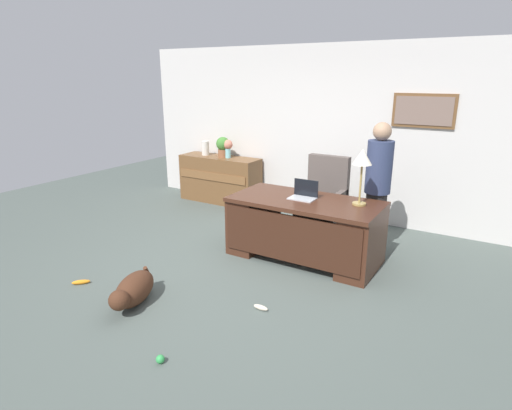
% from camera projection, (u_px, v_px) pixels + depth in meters
% --- Properties ---
extents(ground_plane, '(12.00, 12.00, 0.00)m').
position_uv_depth(ground_plane, '(242.00, 272.00, 4.98)').
color(ground_plane, '#4C5651').
extents(back_wall, '(7.00, 0.16, 2.70)m').
position_uv_depth(back_wall, '(331.00, 133.00, 6.70)').
color(back_wall, silver).
rests_on(back_wall, ground_plane).
extents(desk, '(1.84, 0.90, 0.77)m').
position_uv_depth(desk, '(304.00, 227.00, 5.23)').
color(desk, '#422316').
rests_on(desk, ground_plane).
extents(credenza, '(1.51, 0.50, 0.83)m').
position_uv_depth(credenza, '(220.00, 179.00, 7.65)').
color(credenza, brown).
rests_on(credenza, ground_plane).
extents(armchair, '(0.60, 0.59, 1.14)m').
position_uv_depth(armchair, '(323.00, 201.00, 6.02)').
color(armchair, '#564C47').
rests_on(armchair, ground_plane).
extents(person_standing, '(0.32, 0.32, 1.69)m').
position_uv_depth(person_standing, '(377.00, 188.00, 5.29)').
color(person_standing, '#262323').
rests_on(person_standing, ground_plane).
extents(dog_lying, '(0.49, 0.75, 0.30)m').
position_uv_depth(dog_lying, '(133.00, 290.00, 4.23)').
color(dog_lying, '#472819').
rests_on(dog_lying, ground_plane).
extents(laptop, '(0.32, 0.22, 0.22)m').
position_uv_depth(laptop, '(304.00, 194.00, 5.19)').
color(laptop, '#B2B5BA').
rests_on(laptop, desk).
extents(desk_lamp, '(0.22, 0.22, 0.66)m').
position_uv_depth(desk_lamp, '(362.00, 161.00, 4.79)').
color(desk_lamp, '#9E8447').
rests_on(desk_lamp, desk).
extents(vase_with_flowers, '(0.17, 0.17, 0.32)m').
position_uv_depth(vase_with_flowers, '(228.00, 147.00, 7.38)').
color(vase_with_flowers, '#81CBD4').
rests_on(vase_with_flowers, credenza).
extents(vase_empty, '(0.14, 0.14, 0.26)m').
position_uv_depth(vase_empty, '(205.00, 148.00, 7.65)').
color(vase_empty, silver).
rests_on(vase_empty, credenza).
extents(potted_plant, '(0.24, 0.24, 0.36)m').
position_uv_depth(potted_plant, '(223.00, 146.00, 7.43)').
color(potted_plant, brown).
rests_on(potted_plant, credenza).
extents(dog_toy_ball, '(0.07, 0.07, 0.07)m').
position_uv_depth(dog_toy_ball, '(160.00, 359.00, 3.38)').
color(dog_toy_ball, green).
rests_on(dog_toy_ball, ground_plane).
extents(dog_toy_bone, '(0.17, 0.18, 0.05)m').
position_uv_depth(dog_toy_bone, '(81.00, 282.00, 4.67)').
color(dog_toy_bone, orange).
rests_on(dog_toy_bone, ground_plane).
extents(dog_toy_plush, '(0.16, 0.05, 0.05)m').
position_uv_depth(dog_toy_plush, '(261.00, 307.00, 4.16)').
color(dog_toy_plush, beige).
rests_on(dog_toy_plush, ground_plane).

